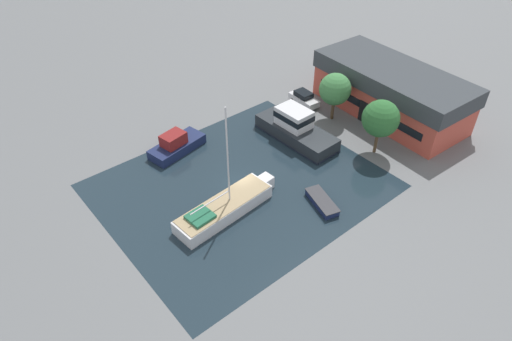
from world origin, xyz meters
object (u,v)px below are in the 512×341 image
at_px(quay_tree_by_water, 381,119).
at_px(motor_cruiser, 296,128).
at_px(quay_tree_near_building, 335,89).
at_px(small_dinghy, 322,202).
at_px(cabin_boat, 176,145).
at_px(sailboat_moored, 225,207).
at_px(parked_car, 304,98).
at_px(warehouse_building, 391,91).

distance_m(quay_tree_by_water, motor_cruiser, 9.99).
relative_size(quay_tree_near_building, small_dinghy, 1.32).
relative_size(small_dinghy, cabin_boat, 0.66).
height_order(sailboat_moored, motor_cruiser, sailboat_moored).
height_order(small_dinghy, cabin_boat, cabin_boat).
relative_size(sailboat_moored, small_dinghy, 2.53).
distance_m(quay_tree_near_building, cabin_boat, 20.55).
bearing_deg(cabin_boat, parked_car, 74.00).
xyz_separation_m(sailboat_moored, small_dinghy, (5.28, 8.18, -0.42)).
bearing_deg(quay_tree_by_water, motor_cruiser, -147.10).
height_order(quay_tree_by_water, cabin_boat, quay_tree_by_water).
bearing_deg(small_dinghy, warehouse_building, 36.07).
bearing_deg(parked_car, quay_tree_by_water, 88.16).
bearing_deg(cabin_boat, sailboat_moored, -19.50).
height_order(quay_tree_by_water, small_dinghy, quay_tree_by_water).
distance_m(small_dinghy, cabin_boat, 18.36).
xyz_separation_m(warehouse_building, parked_car, (-8.57, -6.85, -2.29)).
bearing_deg(parked_car, small_dinghy, 54.74).
relative_size(quay_tree_by_water, sailboat_moored, 0.56).
relative_size(quay_tree_near_building, sailboat_moored, 0.52).
bearing_deg(warehouse_building, quay_tree_by_water, -58.03).
height_order(warehouse_building, quay_tree_by_water, quay_tree_by_water).
relative_size(warehouse_building, parked_car, 4.53).
bearing_deg(motor_cruiser, quay_tree_by_water, -58.33).
bearing_deg(parked_car, cabin_boat, -1.45).
distance_m(parked_car, small_dinghy, 19.94).
bearing_deg(quay_tree_near_building, small_dinghy, -50.65).
distance_m(quay_tree_by_water, cabin_boat, 23.31).
bearing_deg(small_dinghy, quay_tree_by_water, 28.52).
bearing_deg(small_dinghy, quay_tree_near_building, 55.96).
xyz_separation_m(quay_tree_near_building, quay_tree_by_water, (8.14, -1.55, 0.32)).
bearing_deg(motor_cruiser, quay_tree_near_building, 0.36).
bearing_deg(warehouse_building, motor_cruiser, -101.41).
distance_m(parked_car, sailboat_moored, 23.14).
height_order(quay_tree_near_building, motor_cruiser, quay_tree_near_building).
xyz_separation_m(parked_car, cabin_boat, (-1.79, -18.91, 0.02)).
xyz_separation_m(motor_cruiser, cabin_boat, (-6.90, -12.44, -0.49)).
bearing_deg(warehouse_building, quay_tree_near_building, -115.70).
bearing_deg(sailboat_moored, quay_tree_by_water, 77.08).
relative_size(quay_tree_by_water, cabin_boat, 0.93).
height_order(quay_tree_by_water, parked_car, quay_tree_by_water).
bearing_deg(motor_cruiser, parked_car, 37.08).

